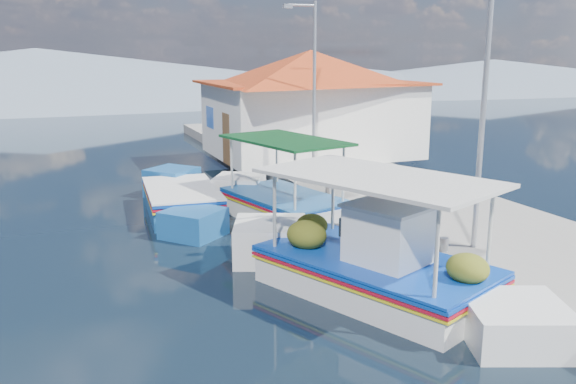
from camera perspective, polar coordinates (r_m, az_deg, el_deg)
name	(u,v)px	position (r m, az deg, el deg)	size (l,w,h in m)	color
ground	(326,340)	(10.63, 3.62, -13.77)	(160.00, 160.00, 0.00)	black
quay	(422,210)	(18.22, 12.54, -1.67)	(5.00, 44.00, 0.50)	gray
bollards	(372,210)	(16.43, 7.96, -1.66)	(0.20, 17.20, 0.30)	#A5A8AD
main_caique	(374,269)	(12.39, 8.16, -7.20)	(4.54, 7.61, 2.74)	white
caique_green_canopy	(285,206)	(17.63, -0.32, -1.36)	(3.24, 6.91, 2.66)	white
caique_blue_hull	(181,202)	(18.63, -10.10, -0.98)	(2.36, 6.88, 1.23)	#17508F
harbor_building	(310,101)	(25.78, 2.12, 8.59)	(10.49, 10.49, 4.40)	white
lamp_post_near	(481,98)	(13.64, 17.78, 8.50)	(1.21, 0.14, 6.00)	#A5A8AD
lamp_post_far	(312,80)	(21.38, 2.27, 10.55)	(1.21, 0.14, 6.00)	#A5A8AD
mountain_ridge	(157,79)	(65.49, -12.28, 10.39)	(171.40, 96.00, 5.50)	slate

